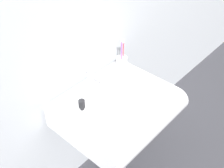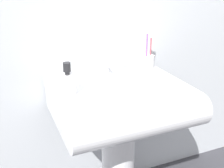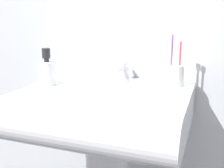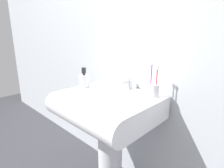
{
  "view_description": "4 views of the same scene",
  "coord_description": "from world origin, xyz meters",
  "views": [
    {
      "loc": [
        -0.86,
        -0.76,
        1.76
      ],
      "look_at": [
        -0.01,
        0.01,
        0.85
      ],
      "focal_mm": 45.0,
      "sensor_mm": 36.0,
      "label": 1
    },
    {
      "loc": [
        -0.5,
        -1.1,
        1.25
      ],
      "look_at": [
        -0.04,
        -0.0,
        0.77
      ],
      "focal_mm": 45.0,
      "sensor_mm": 36.0,
      "label": 2
    },
    {
      "loc": [
        0.37,
        -0.95,
        1.02
      ],
      "look_at": [
        0.02,
        0.01,
        0.78
      ],
      "focal_mm": 45.0,
      "sensor_mm": 36.0,
      "label": 3
    },
    {
      "loc": [
        0.75,
        -0.76,
        1.11
      ],
      "look_at": [
        0.01,
        0.0,
        0.83
      ],
      "focal_mm": 28.0,
      "sensor_mm": 36.0,
      "label": 4
    }
  ],
  "objects": [
    {
      "name": "sink_basin",
      "position": [
        0.0,
        -0.05,
        0.69
      ],
      "size": [
        0.61,
        0.52,
        0.14
      ],
      "color": "white",
      "rests_on": "sink_pedestal"
    },
    {
      "name": "soap_bottle",
      "position": [
        -0.24,
        -0.02,
        0.81
      ],
      "size": [
        0.07,
        0.07,
        0.15
      ],
      "color": "white",
      "rests_on": "sink_basin"
    },
    {
      "name": "sink_pedestal",
      "position": [
        0.0,
        0.0,
        0.31
      ],
      "size": [
        0.17,
        0.17,
        0.61
      ],
      "primitive_type": "cylinder",
      "color": "white",
      "rests_on": "ground"
    },
    {
      "name": "toothbrush_cup",
      "position": [
        0.23,
        0.14,
        0.8
      ],
      "size": [
        0.07,
        0.07,
        0.22
      ],
      "color": "white",
      "rests_on": "sink_basin"
    },
    {
      "name": "wall_back",
      "position": [
        0.0,
        0.27,
        1.2
      ],
      "size": [
        5.0,
        0.05,
        2.4
      ],
      "primitive_type": "cube",
      "color": "silver",
      "rests_on": "ground"
    },
    {
      "name": "faucet",
      "position": [
        0.01,
        0.17,
        0.8
      ],
      "size": [
        0.04,
        0.13,
        0.07
      ],
      "color": "silver",
      "rests_on": "sink_basin"
    }
  ]
}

